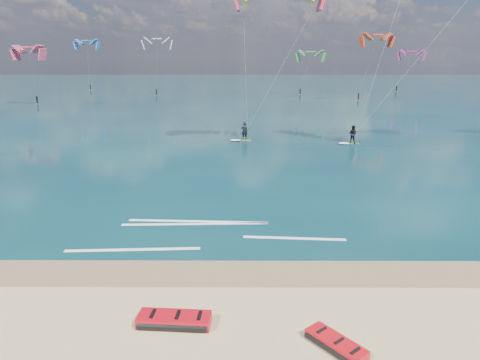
% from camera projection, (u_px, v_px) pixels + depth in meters
% --- Properties ---
extents(ground, '(320.00, 320.00, 0.00)m').
position_uv_depth(ground, '(220.00, 128.00, 52.90)').
color(ground, tan).
rests_on(ground, ground).
extents(wet_sand_strip, '(320.00, 2.40, 0.01)m').
position_uv_depth(wet_sand_strip, '(176.00, 272.00, 17.35)').
color(wet_sand_strip, brown).
rests_on(wet_sand_strip, ground).
extents(sea, '(320.00, 200.00, 0.04)m').
position_uv_depth(sea, '(232.00, 90.00, 114.40)').
color(sea, '#0A2C37').
rests_on(sea, ground).
extents(packed_kite_left, '(2.65, 1.32, 0.42)m').
position_uv_depth(packed_kite_left, '(175.00, 325.00, 13.94)').
color(packed_kite_left, red).
rests_on(packed_kite_left, ground).
extents(packed_kite_mid, '(2.09, 2.24, 0.36)m').
position_uv_depth(packed_kite_mid, '(336.00, 348.00, 12.81)').
color(packed_kite_mid, red).
rests_on(packed_kite_mid, ground).
extents(kitesurfer_main, '(9.65, 6.17, 16.03)m').
position_uv_depth(kitesurfer_main, '(262.00, 57.00, 39.84)').
color(kitesurfer_main, yellow).
rests_on(kitesurfer_main, sea).
extents(kitesurfer_far, '(11.27, 9.02, 17.41)m').
position_uv_depth(kitesurfer_far, '(396.00, 51.00, 37.94)').
color(kitesurfer_far, '#AAD820').
rests_on(kitesurfer_far, sea).
extents(shoreline_foam, '(12.94, 4.05, 0.01)m').
position_uv_depth(shoreline_foam, '(201.00, 231.00, 21.31)').
color(shoreline_foam, white).
rests_on(shoreline_foam, ground).
extents(distant_kites, '(84.98, 37.81, 12.39)m').
position_uv_depth(distant_kites, '(227.00, 71.00, 91.60)').
color(distant_kites, '#BF3855').
rests_on(distant_kites, ground).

